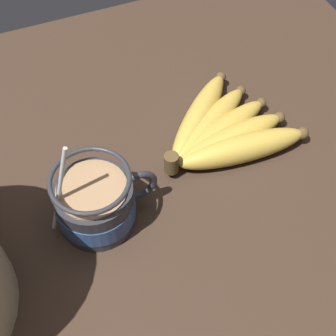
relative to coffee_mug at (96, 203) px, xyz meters
The scene contains 3 objects.
table 10.11cm from the coffee_mug, 22.97° to the right, with size 93.34×93.34×3.05cm.
coffee_mug is the anchor object (origin of this frame).
banana_bunch 21.20cm from the coffee_mug, 15.57° to the left, with size 21.49×18.50×4.26cm.
Camera 1 is at (-11.68, -28.69, 55.56)cm, focal length 50.00 mm.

